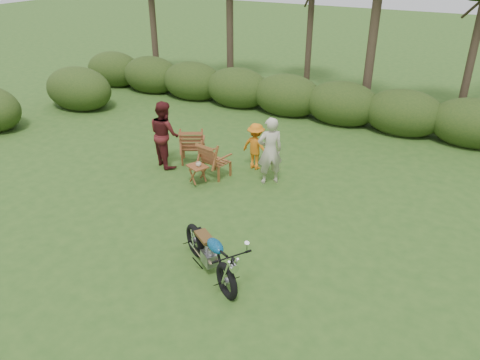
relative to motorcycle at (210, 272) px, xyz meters
The scene contains 10 objects.
ground 0.34m from the motorcycle, behind, with size 80.00×80.00×0.00m, color #294E1A.
tree_line 10.50m from the motorcycle, 89.07° to the left, with size 22.52×11.62×8.14m.
motorcycle is the anchor object (origin of this frame).
lawn_chair_right 4.00m from the motorcycle, 119.03° to the left, with size 0.68×0.68×0.99m, color brown, non-canonical shape.
lawn_chair_left 4.95m from the motorcycle, 126.96° to the left, with size 0.73×0.73×1.06m, color brown, non-canonical shape.
side_table 3.58m from the motorcycle, 126.47° to the left, with size 0.50×0.42×0.51m, color brown, non-canonical shape.
cup 3.58m from the motorcycle, 126.01° to the left, with size 0.13×0.13×0.10m, color beige.
adult_a 3.86m from the motorcycle, 98.68° to the left, with size 0.63×0.42×1.74m, color #BFB79D.
adult_b 4.92m from the motorcycle, 135.60° to the left, with size 0.88×0.68×1.80m, color #4F1618.
child 4.58m from the motorcycle, 106.03° to the left, with size 0.82×0.47×1.27m, color orange.
Camera 1 is at (4.14, -5.92, 5.48)m, focal length 35.00 mm.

